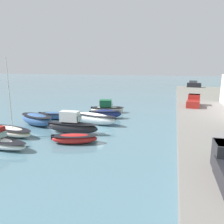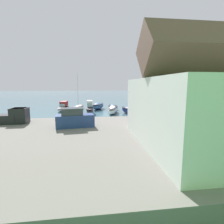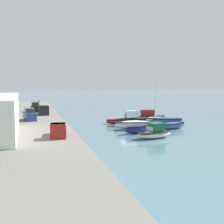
{
  "view_description": "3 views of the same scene",
  "coord_description": "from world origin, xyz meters",
  "px_view_note": "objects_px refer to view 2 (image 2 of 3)",
  "views": [
    {
      "loc": [
        27.09,
        10.23,
        8.26
      ],
      "look_at": [
        0.16,
        2.47,
        2.27
      ],
      "focal_mm": 35.0,
      "sensor_mm": 36.0,
      "label": 1
    },
    {
      "loc": [
        3.37,
        36.64,
        6.16
      ],
      "look_at": [
        -0.36,
        6.71,
        1.51
      ],
      "focal_mm": 28.0,
      "sensor_mm": 36.0,
      "label": 2
    },
    {
      "loc": [
        -52.3,
        17.33,
        9.07
      ],
      "look_at": [
        4.6,
        1.63,
        2.55
      ],
      "focal_mm": 50.0,
      "sensor_mm": 36.0,
      "label": 3
    }
  ],
  "objects_px": {
    "moored_boat_4": "(75,112)",
    "pickup_truck_0": "(199,112)",
    "moored_boat_6": "(98,106)",
    "moored_boat_1": "(129,110)",
    "moored_boat_7": "(79,107)",
    "parked_car_0": "(74,119)",
    "moored_boat_0": "(147,109)",
    "moored_boat_8": "(64,107)",
    "moored_boat_2": "(113,110)",
    "moored_boat_3": "(90,109)",
    "moored_boat_5": "(113,107)",
    "pickup_truck_1": "(11,117)"
  },
  "relations": [
    {
      "from": "moored_boat_5",
      "to": "moored_boat_6",
      "type": "distance_m",
      "value": 3.86
    },
    {
      "from": "moored_boat_0",
      "to": "moored_boat_4",
      "type": "bearing_deg",
      "value": -10.03
    },
    {
      "from": "moored_boat_2",
      "to": "moored_boat_7",
      "type": "relative_size",
      "value": 0.86
    },
    {
      "from": "moored_boat_5",
      "to": "parked_car_0",
      "type": "xyz_separation_m",
      "value": [
        7.55,
        24.33,
        1.74
      ]
    },
    {
      "from": "moored_boat_3",
      "to": "moored_boat_7",
      "type": "distance_m",
      "value": 7.38
    },
    {
      "from": "moored_boat_0",
      "to": "moored_boat_7",
      "type": "relative_size",
      "value": 0.7
    },
    {
      "from": "parked_car_0",
      "to": "pickup_truck_0",
      "type": "distance_m",
      "value": 17.73
    },
    {
      "from": "parked_car_0",
      "to": "pickup_truck_1",
      "type": "distance_m",
      "value": 8.46
    },
    {
      "from": "moored_boat_7",
      "to": "parked_car_0",
      "type": "xyz_separation_m",
      "value": [
        -1.14,
        25.31,
        1.78
      ]
    },
    {
      "from": "moored_boat_5",
      "to": "moored_boat_7",
      "type": "height_order",
      "value": "moored_boat_7"
    },
    {
      "from": "moored_boat_2",
      "to": "moored_boat_3",
      "type": "relative_size",
      "value": 1.17
    },
    {
      "from": "moored_boat_3",
      "to": "moored_boat_7",
      "type": "xyz_separation_m",
      "value": [
        2.81,
        -6.8,
        -0.44
      ]
    },
    {
      "from": "moored_boat_5",
      "to": "moored_boat_4",
      "type": "bearing_deg",
      "value": 28.39
    },
    {
      "from": "moored_boat_7",
      "to": "pickup_truck_1",
      "type": "height_order",
      "value": "moored_boat_7"
    },
    {
      "from": "moored_boat_1",
      "to": "moored_boat_4",
      "type": "relative_size",
      "value": 1.01
    },
    {
      "from": "moored_boat_1",
      "to": "pickup_truck_0",
      "type": "xyz_separation_m",
      "value": [
        -7.31,
        13.55,
        1.51
      ]
    },
    {
      "from": "moored_boat_2",
      "to": "pickup_truck_1",
      "type": "height_order",
      "value": "pickup_truck_1"
    },
    {
      "from": "pickup_truck_0",
      "to": "moored_boat_8",
      "type": "bearing_deg",
      "value": -126.17
    },
    {
      "from": "moored_boat_0",
      "to": "moored_boat_8",
      "type": "xyz_separation_m",
      "value": [
        19.33,
        -6.27,
        -0.05
      ]
    },
    {
      "from": "moored_boat_3",
      "to": "parked_car_0",
      "type": "height_order",
      "value": "parked_car_0"
    },
    {
      "from": "moored_boat_3",
      "to": "moored_boat_4",
      "type": "bearing_deg",
      "value": 28.09
    },
    {
      "from": "moored_boat_1",
      "to": "moored_boat_4",
      "type": "xyz_separation_m",
      "value": [
        11.57,
        0.19,
        -0.22
      ]
    },
    {
      "from": "moored_boat_4",
      "to": "pickup_truck_1",
      "type": "relative_size",
      "value": 1.12
    },
    {
      "from": "moored_boat_5",
      "to": "parked_car_0",
      "type": "relative_size",
      "value": 1.26
    },
    {
      "from": "moored_boat_0",
      "to": "moored_boat_3",
      "type": "height_order",
      "value": "moored_boat_3"
    },
    {
      "from": "moored_boat_3",
      "to": "moored_boat_8",
      "type": "distance_m",
      "value": 8.66
    },
    {
      "from": "moored_boat_6",
      "to": "moored_boat_4",
      "type": "bearing_deg",
      "value": 77.84
    },
    {
      "from": "moored_boat_1",
      "to": "moored_boat_3",
      "type": "relative_size",
      "value": 0.8
    },
    {
      "from": "moored_boat_8",
      "to": "pickup_truck_0",
      "type": "distance_m",
      "value": 30.54
    },
    {
      "from": "parked_car_0",
      "to": "moored_boat_0",
      "type": "bearing_deg",
      "value": 133.12
    },
    {
      "from": "moored_boat_5",
      "to": "pickup_truck_0",
      "type": "relative_size",
      "value": 1.13
    },
    {
      "from": "moored_boat_0",
      "to": "moored_boat_3",
      "type": "relative_size",
      "value": 0.95
    },
    {
      "from": "moored_boat_0",
      "to": "moored_boat_1",
      "type": "bearing_deg",
      "value": -0.64
    },
    {
      "from": "moored_boat_4",
      "to": "pickup_truck_0",
      "type": "height_order",
      "value": "pickup_truck_0"
    },
    {
      "from": "moored_boat_7",
      "to": "moored_boat_0",
      "type": "bearing_deg",
      "value": 166.43
    },
    {
      "from": "pickup_truck_1",
      "to": "moored_boat_0",
      "type": "bearing_deg",
      "value": 122.86
    },
    {
      "from": "moored_boat_4",
      "to": "parked_car_0",
      "type": "distance_m",
      "value": 16.88
    },
    {
      "from": "moored_boat_0",
      "to": "moored_boat_6",
      "type": "height_order",
      "value": "moored_boat_0"
    },
    {
      "from": "moored_boat_2",
      "to": "moored_boat_7",
      "type": "height_order",
      "value": "moored_boat_7"
    },
    {
      "from": "moored_boat_4",
      "to": "moored_boat_2",
      "type": "bearing_deg",
      "value": 170.02
    },
    {
      "from": "moored_boat_0",
      "to": "moored_boat_2",
      "type": "xyz_separation_m",
      "value": [
        7.92,
        0.24,
        0.03
      ]
    },
    {
      "from": "moored_boat_6",
      "to": "moored_boat_1",
      "type": "bearing_deg",
      "value": 148.14
    },
    {
      "from": "moored_boat_5",
      "to": "moored_boat_8",
      "type": "distance_m",
      "value": 12.31
    },
    {
      "from": "moored_boat_8",
      "to": "pickup_truck_0",
      "type": "height_order",
      "value": "pickup_truck_0"
    },
    {
      "from": "pickup_truck_0",
      "to": "parked_car_0",
      "type": "bearing_deg",
      "value": -71.89
    },
    {
      "from": "moored_boat_6",
      "to": "moored_boat_5",
      "type": "bearing_deg",
      "value": -170.09
    },
    {
      "from": "pickup_truck_0",
      "to": "moored_boat_4",
      "type": "bearing_deg",
      "value": -118.1
    },
    {
      "from": "moored_boat_1",
      "to": "moored_boat_8",
      "type": "xyz_separation_m",
      "value": [
        14.87,
        -7.39,
        -0.0
      ]
    },
    {
      "from": "moored_boat_2",
      "to": "moored_boat_3",
      "type": "xyz_separation_m",
      "value": [
        4.96,
        -0.73,
        0.18
      ]
    },
    {
      "from": "moored_boat_0",
      "to": "moored_boat_4",
      "type": "distance_m",
      "value": 16.08
    }
  ]
}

